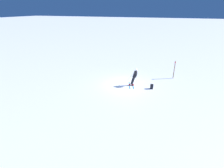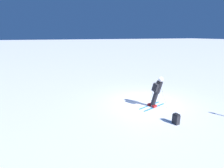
{
  "view_description": "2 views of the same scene",
  "coord_description": "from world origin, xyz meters",
  "views": [
    {
      "loc": [
        -4.73,
        16.52,
        7.49
      ],
      "look_at": [
        0.22,
        3.56,
        1.47
      ],
      "focal_mm": 28.0,
      "sensor_mm": 36.0,
      "label": 1
    },
    {
      "loc": [
        -8.64,
        5.46,
        4.03
      ],
      "look_at": [
        -0.85,
        2.58,
        1.68
      ],
      "focal_mm": 28.0,
      "sensor_mm": 36.0,
      "label": 2
    }
  ],
  "objects": [
    {
      "name": "skier",
      "position": [
        -0.87,
        -0.06,
        1.05
      ],
      "size": [
        1.42,
        1.84,
        1.89
      ],
      "rotation": [
        0.0,
        0.0,
        0.33
      ],
      "color": "#1E7AC6",
      "rests_on": "ground"
    },
    {
      "name": "spare_backpack",
      "position": [
        -2.76,
        0.09,
        0.24
      ],
      "size": [
        0.32,
        0.25,
        0.5
      ],
      "rotation": [
        0.0,
        0.0,
        0.12
      ],
      "color": "black",
      "rests_on": "ground"
    },
    {
      "name": "ground_plane",
      "position": [
        0.0,
        0.0,
        0.0
      ],
      "size": [
        300.0,
        300.0,
        0.0
      ],
      "primitive_type": "plane",
      "color": "white"
    },
    {
      "name": "trail_marker",
      "position": [
        -4.63,
        -3.73,
        1.13
      ],
      "size": [
        0.13,
        0.13,
        2.07
      ],
      "color": "brown",
      "rests_on": "ground"
    }
  ]
}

